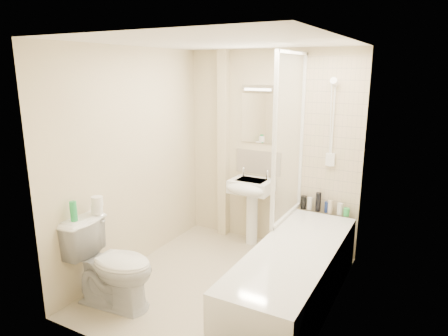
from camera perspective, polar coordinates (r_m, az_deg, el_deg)
The scene contains 26 objects.
floor at distance 4.29m, azimuth -0.39°, elevation -16.34°, with size 2.50×2.50×0.00m, color beige.
wall_back at distance 4.93m, azimuth 6.62°, elevation 2.57°, with size 2.20×0.02×2.40m, color beige.
wall_left at distance 4.45m, azimuth -12.91°, elevation 1.07°, with size 0.02×2.50×2.40m, color beige.
wall_right at distance 3.45m, azimuth 15.78°, elevation -2.82°, with size 0.02×2.50×2.40m, color beige.
ceiling at distance 3.71m, azimuth -0.46°, elevation 17.57°, with size 2.20×2.50×0.02m, color white.
tile_back at distance 4.66m, azimuth 15.24°, elevation 4.32°, with size 0.70×0.01×1.75m, color beige.
tile_right at distance 3.45m, azimuth 16.01°, elevation 1.00°, with size 0.01×2.10×1.75m, color beige.
pipe_boxing at distance 5.14m, azimuth -0.06°, elevation 3.12°, with size 0.12×0.12×2.40m, color beige.
splashback at distance 5.02m, azimuth 4.90°, elevation 0.82°, with size 0.60×0.01×0.30m, color beige.
mirror at distance 4.92m, azimuth 5.02°, elevation 7.07°, with size 0.46×0.01×0.60m, color white.
strip_light at distance 4.87m, azimuth 5.01°, elevation 11.36°, with size 0.42×0.07×0.07m, color silver.
bathtub at distance 3.93m, azimuth 9.91°, elevation -14.80°, with size 0.70×2.10×0.55m.
shower_screen at distance 4.33m, azimuth 9.38°, elevation 4.27°, with size 0.04×0.92×1.80m.
shower_fixture at distance 4.60m, azimuth 15.18°, elevation 5.73°, with size 0.10×0.16×0.99m.
pedestal_sink at distance 4.91m, azimuth 3.75°, elevation -3.70°, with size 0.50×0.47×0.97m.
bottle_black_a at distance 4.85m, azimuth 11.30°, elevation -4.82°, with size 0.07×0.07×0.16m, color black.
bottle_white_a at distance 4.83m, azimuth 12.14°, elevation -4.99°, with size 0.06×0.06×0.15m, color silver.
bottle_black_b at distance 4.79m, azimuth 13.32°, elevation -4.72°, with size 0.06×0.06×0.23m, color black.
bottle_blue at distance 4.78m, azimuth 14.46°, elevation -5.44°, with size 0.05×0.05×0.13m, color navy.
bottle_cream at distance 4.77m, azimuth 14.92°, elevation -5.38°, with size 0.05×0.05×0.15m, color beige.
bottle_white_b at distance 4.75m, azimuth 16.24°, elevation -5.64°, with size 0.06×0.06×0.14m, color silver.
bottle_green at distance 4.75m, azimuth 17.09°, elevation -6.03°, with size 0.07×0.07×0.09m, color green.
toilet at distance 3.93m, azimuth -15.65°, elevation -13.06°, with size 0.85×0.54×0.83m, color white.
toilet_roll_lower at distance 4.00m, azimuth -17.70°, elevation -5.57°, with size 0.11×0.11×0.09m, color white.
toilet_roll_upper at distance 3.92m, azimuth -17.67°, elevation -4.55°, with size 0.10×0.10×0.09m, color white.
green_bottle at distance 3.86m, azimuth -20.70°, elevation -5.80°, with size 0.06×0.06×0.18m, color green.
Camera 1 is at (1.79, -3.24, 2.17)m, focal length 32.00 mm.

